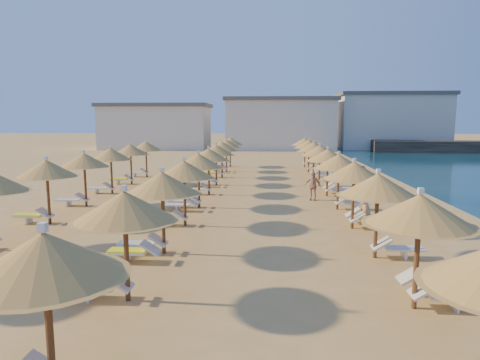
# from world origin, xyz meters

# --- Properties ---
(ground) EXTENTS (220.00, 220.00, 0.00)m
(ground) POSITION_xyz_m (0.00, 0.00, 0.00)
(ground) COLOR tan
(ground) RESTS_ON ground
(hotel_blocks) EXTENTS (49.87, 11.14, 8.10)m
(hotel_blocks) POSITION_xyz_m (3.23, 45.69, 3.70)
(hotel_blocks) COLOR silver
(hotel_blocks) RESTS_ON ground
(parasol_row_east) EXTENTS (2.53, 38.80, 2.81)m
(parasol_row_east) POSITION_xyz_m (4.10, 3.37, 2.27)
(parasol_row_east) COLOR brown
(parasol_row_east) RESTS_ON ground
(parasol_row_west) EXTENTS (2.53, 38.80, 2.81)m
(parasol_row_west) POSITION_xyz_m (-2.62, 3.37, 2.27)
(parasol_row_west) COLOR brown
(parasol_row_west) RESTS_ON ground
(parasol_row_inland) EXTENTS (2.53, 24.29, 2.81)m
(parasol_row_inland) POSITION_xyz_m (-8.31, 3.37, 2.27)
(parasol_row_inland) COLOR brown
(parasol_row_inland) RESTS_ON ground
(loungers) EXTENTS (15.40, 37.72, 0.66)m
(loungers) POSITION_xyz_m (-0.90, 3.31, 0.34)
(loungers) COLOR silver
(loungers) RESTS_ON ground
(beachgoer_b) EXTENTS (0.99, 1.09, 1.83)m
(beachgoer_b) POSITION_xyz_m (5.81, 6.17, 0.91)
(beachgoer_b) COLOR tan
(beachgoer_b) RESTS_ON ground
(beachgoer_a) EXTENTS (0.48, 0.65, 1.63)m
(beachgoer_a) POSITION_xyz_m (4.75, 0.36, 0.82)
(beachgoer_a) COLOR tan
(beachgoer_a) RESTS_ON ground
(beachgoer_c) EXTENTS (0.98, 0.68, 1.54)m
(beachgoer_c) POSITION_xyz_m (3.16, 5.68, 0.77)
(beachgoer_c) COLOR tan
(beachgoer_c) RESTS_ON ground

